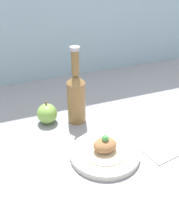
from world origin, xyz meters
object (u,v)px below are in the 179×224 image
at_px(plate, 105,153).
at_px(apple, 47,114).
at_px(plated_food, 105,146).
at_px(cider_bottle, 76,96).

xyz_separation_m(plate, apple, (-0.13, 0.26, 0.03)).
bearing_deg(plate, plated_food, 0.00).
relative_size(cider_bottle, apple, 3.20).
bearing_deg(apple, plate, -63.58).
bearing_deg(plate, apple, 116.42).
xyz_separation_m(plated_food, apple, (-0.13, 0.26, -0.00)).
bearing_deg(plated_food, apple, 116.42).
bearing_deg(cider_bottle, plated_food, -85.46).
bearing_deg(plate, cider_bottle, 94.54).
xyz_separation_m(plated_food, cider_bottle, (-0.02, 0.23, 0.07)).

